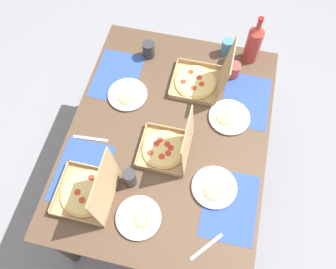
{
  "coord_description": "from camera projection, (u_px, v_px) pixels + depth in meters",
  "views": [
    {
      "loc": [
        0.86,
        0.2,
        2.42
      ],
      "look_at": [
        0.0,
        0.0,
        0.73
      ],
      "focal_mm": 37.83,
      "sensor_mm": 36.0,
      "label": 1
    }
  ],
  "objects": [
    {
      "name": "ground_plane",
      "position": [
        168.0,
        181.0,
        2.55
      ],
      "size": [
        6.0,
        6.0,
        0.0
      ],
      "primitive_type": "plane",
      "color": "gray"
    },
    {
      "name": "dining_table",
      "position": [
        168.0,
        143.0,
        2.0
      ],
      "size": [
        1.4,
        1.07,
        0.73
      ],
      "color": "#3F3328",
      "rests_on": "ground_plane"
    },
    {
      "name": "placemat_near_left",
      "position": [
        117.0,
        76.0,
        2.09
      ],
      "size": [
        0.36,
        0.26,
        0.0
      ],
      "primitive_type": "cube",
      "color": "#2D4C9E",
      "rests_on": "dining_table"
    },
    {
      "name": "placemat_near_right",
      "position": [
        81.0,
        173.0,
        1.81
      ],
      "size": [
        0.36,
        0.26,
        0.0
      ],
      "primitive_type": "cube",
      "color": "#2D4C9E",
      "rests_on": "dining_table"
    },
    {
      "name": "placemat_far_left",
      "position": [
        246.0,
        100.0,
        2.01
      ],
      "size": [
        0.36,
        0.26,
        0.0
      ],
      "primitive_type": "cube",
      "color": "#2D4C9E",
      "rests_on": "dining_table"
    },
    {
      "name": "placemat_far_right",
      "position": [
        230.0,
        206.0,
        1.73
      ],
      "size": [
        0.36,
        0.26,
        0.0
      ],
      "primitive_type": "cube",
      "color": "#2D4C9E",
      "rests_on": "dining_table"
    },
    {
      "name": "pizza_box_edge_far",
      "position": [
        169.0,
        148.0,
        1.82
      ],
      "size": [
        0.26,
        0.26,
        0.29
      ],
      "color": "tan",
      "rests_on": "dining_table"
    },
    {
      "name": "pizza_box_corner_right",
      "position": [
        90.0,
        192.0,
        1.71
      ],
      "size": [
        0.28,
        0.28,
        0.32
      ],
      "color": "tan",
      "rests_on": "dining_table"
    },
    {
      "name": "pizza_box_corner_left",
      "position": [
        202.0,
        80.0,
        2.02
      ],
      "size": [
        0.27,
        0.32,
        0.31
      ],
      "color": "tan",
      "rests_on": "dining_table"
    },
    {
      "name": "plate_near_left",
      "position": [
        128.0,
        95.0,
        2.02
      ],
      "size": [
        0.23,
        0.23,
        0.03
      ],
      "color": "white",
      "rests_on": "dining_table"
    },
    {
      "name": "plate_near_right",
      "position": [
        139.0,
        218.0,
        1.69
      ],
      "size": [
        0.22,
        0.22,
        0.03
      ],
      "color": "white",
      "rests_on": "dining_table"
    },
    {
      "name": "plate_far_left",
      "position": [
        214.0,
        188.0,
        1.76
      ],
      "size": [
        0.23,
        0.23,
        0.03
      ],
      "color": "white",
      "rests_on": "dining_table"
    },
    {
      "name": "plate_far_right",
      "position": [
        229.0,
        117.0,
        1.95
      ],
      "size": [
        0.23,
        0.23,
        0.03
      ],
      "color": "white",
      "rests_on": "dining_table"
    },
    {
      "name": "soda_bottle",
      "position": [
        254.0,
        43.0,
        2.03
      ],
      "size": [
        0.09,
        0.09,
        0.32
      ],
      "color": "#B2382D",
      "rests_on": "dining_table"
    },
    {
      "name": "cup_clear_left",
      "position": [
        234.0,
        70.0,
        2.06
      ],
      "size": [
        0.08,
        0.08,
        0.09
      ],
      "primitive_type": "cylinder",
      "color": "#BF4742",
      "rests_on": "dining_table"
    },
    {
      "name": "cup_dark",
      "position": [
        149.0,
        50.0,
        2.12
      ],
      "size": [
        0.07,
        0.07,
        0.1
      ],
      "primitive_type": "cylinder",
      "color": "#333338",
      "rests_on": "dining_table"
    },
    {
      "name": "cup_spare",
      "position": [
        227.0,
        47.0,
        2.13
      ],
      "size": [
        0.07,
        0.07,
        0.1
      ],
      "primitive_type": "cylinder",
      "color": "teal",
      "rests_on": "dining_table"
    },
    {
      "name": "cup_red",
      "position": [
        130.0,
        178.0,
        1.74
      ],
      "size": [
        0.06,
        0.06,
        0.11
      ],
      "primitive_type": "cylinder",
      "color": "#333338",
      "rests_on": "dining_table"
    },
    {
      "name": "fork_by_near_right",
      "position": [
        206.0,
        247.0,
        1.63
      ],
      "size": [
        0.16,
        0.14,
        0.0
      ],
      "primitive_type": "cube",
      "rotation": [
        0.0,
        0.0,
        2.44
      ],
      "color": "#B7B7BC",
      "rests_on": "dining_table"
    },
    {
      "name": "fork_by_near_left",
      "position": [
        90.0,
        139.0,
        1.89
      ],
      "size": [
        0.03,
        0.19,
        0.0
      ],
      "primitive_type": "cube",
      "rotation": [
        0.0,
        0.0,
        1.65
      ],
      "color": "#B7B7BC",
      "rests_on": "dining_table"
    }
  ]
}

